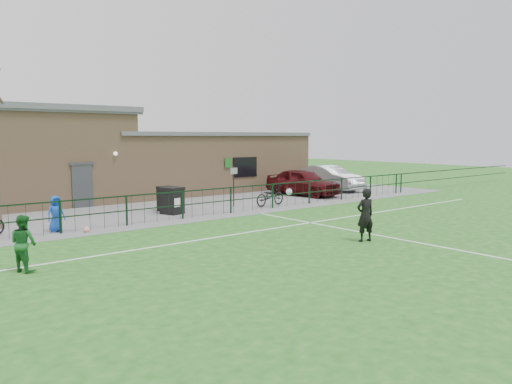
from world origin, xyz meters
TOP-DOWN VIEW (x-y plane):
  - ground at (0.00, 0.00)m, footprint 90.00×90.00m
  - paving_strip at (0.00, 13.50)m, footprint 34.00×13.00m
  - pitch_line_touch at (0.00, 7.80)m, footprint 28.00×0.10m
  - pitch_line_mid at (0.00, 4.00)m, footprint 28.00×0.10m
  - pitch_line_perp at (2.00, 0.00)m, footprint 0.10×16.00m
  - perimeter_fence at (0.00, 8.00)m, footprint 28.00×0.10m
  - wheelie_bin_left at (-0.88, 10.35)m, footprint 0.78×0.86m
  - wheelie_bin_right at (-1.16, 9.45)m, footprint 0.93×1.00m
  - sign_post at (2.34, 9.57)m, footprint 0.07×0.07m
  - car_maroon at (8.31, 10.78)m, footprint 2.54×4.81m
  - car_silver at (11.62, 11.76)m, footprint 1.72×4.82m
  - bicycle_e at (3.94, 8.70)m, footprint 1.94×0.84m
  - spectator_child at (-6.52, 8.45)m, footprint 0.70×0.52m
  - goalkeeper_kick at (0.79, 0.39)m, footprint 1.64×2.81m
  - outfield_player at (-8.88, 3.56)m, footprint 0.81×0.88m
  - ball_ground at (-5.72, 7.67)m, footprint 0.23×0.23m
  - clubhouse at (-0.88, 16.50)m, footprint 24.25×5.40m

SIDE VIEW (x-z plane):
  - ground at x=0.00m, z-range 0.00..0.00m
  - pitch_line_touch at x=0.00m, z-range 0.00..0.01m
  - pitch_line_mid at x=0.00m, z-range 0.00..0.01m
  - pitch_line_perp at x=2.00m, z-range 0.00..0.01m
  - paving_strip at x=0.00m, z-range 0.00..0.02m
  - ball_ground at x=-5.72m, z-range 0.00..0.23m
  - bicycle_e at x=3.94m, z-range 0.02..1.01m
  - wheelie_bin_left at x=-0.88m, z-range 0.02..1.07m
  - wheelie_bin_right at x=-1.16m, z-range 0.02..1.12m
  - perimeter_fence at x=0.00m, z-range 0.00..1.20m
  - spectator_child at x=-6.52m, z-range 0.02..1.33m
  - outfield_player at x=-8.88m, z-range 0.00..1.47m
  - car_maroon at x=8.31m, z-range 0.02..1.58m
  - car_silver at x=11.62m, z-range 0.02..1.60m
  - goalkeeper_kick at x=0.79m, z-range 0.01..1.78m
  - sign_post at x=2.34m, z-range 0.02..2.02m
  - clubhouse at x=-0.88m, z-range -0.26..4.70m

